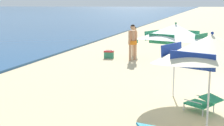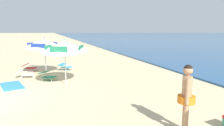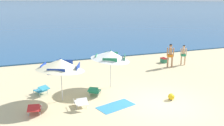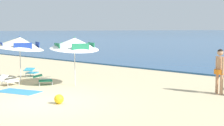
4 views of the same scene
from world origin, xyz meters
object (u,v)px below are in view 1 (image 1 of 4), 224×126
cooler_box (109,54)px  beach_umbrella_striped_main (211,48)px  person_standing_near_shore (133,40)px  beach_umbrella_striped_second (175,33)px  person_standing_beside (134,39)px  lounge_chair_beside_umbrella (203,102)px

cooler_box → beach_umbrella_striped_main: bearing=-151.3°
person_standing_near_shore → cooler_box: size_ratio=3.31×
beach_umbrella_striped_second → cooler_box: size_ratio=5.34×
beach_umbrella_striped_main → person_standing_near_shore: 9.33m
person_standing_beside → cooler_box: size_ratio=2.93×
beach_umbrella_striped_second → person_standing_beside: size_ratio=1.83×
beach_umbrella_striped_second → person_standing_beside: (6.98, 2.79, -1.01)m
beach_umbrella_striped_main → lounge_chair_beside_umbrella: (1.70, 0.09, -1.62)m
beach_umbrella_striped_main → beach_umbrella_striped_second: 3.09m
lounge_chair_beside_umbrella → person_standing_beside: size_ratio=0.63×
person_standing_beside → beach_umbrella_striped_main: bearing=-159.3°
lounge_chair_beside_umbrella → person_standing_beside: (8.22, 3.66, 0.63)m
beach_umbrella_striped_second → lounge_chair_beside_umbrella: 2.23m
person_standing_near_shore → cooler_box: (0.29, 1.31, -0.83)m
beach_umbrella_striped_second → person_standing_near_shore: (5.65, 2.58, -0.89)m
beach_umbrella_striped_second → cooler_box: bearing=33.2°
person_standing_beside → cooler_box: person_standing_beside is taller
person_standing_beside → beach_umbrella_striped_second: bearing=-158.3°
beach_umbrella_striped_main → beach_umbrella_striped_second: beach_umbrella_striped_main is taller
person_standing_beside → cooler_box: bearing=133.2°
person_standing_near_shore → person_standing_beside: 1.35m
cooler_box → beach_umbrella_striped_second: bearing=-146.8°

